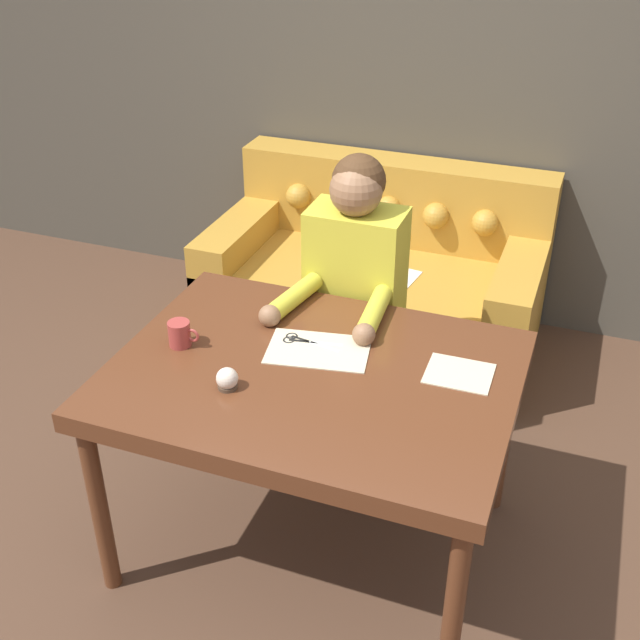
# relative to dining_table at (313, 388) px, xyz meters

# --- Properties ---
(ground_plane) EXTENTS (16.00, 16.00, 0.00)m
(ground_plane) POSITION_rel_dining_table_xyz_m (-0.04, 0.01, -0.70)
(ground_plane) COLOR #4C3323
(wall_back) EXTENTS (8.00, 0.06, 2.60)m
(wall_back) POSITION_rel_dining_table_xyz_m (-0.04, 1.93, 0.60)
(wall_back) COLOR #474238
(wall_back) RESTS_ON ground_plane
(dining_table) EXTENTS (1.31, 0.99, 0.78)m
(dining_table) POSITION_rel_dining_table_xyz_m (0.00, 0.00, 0.00)
(dining_table) COLOR #562D19
(dining_table) RESTS_ON ground_plane
(couch) EXTENTS (1.62, 0.90, 0.87)m
(couch) POSITION_rel_dining_table_xyz_m (-0.22, 1.48, -0.40)
(couch) COLOR #B7842D
(couch) RESTS_ON ground_plane
(person) EXTENTS (0.43, 0.60, 1.29)m
(person) POSITION_rel_dining_table_xyz_m (-0.06, 0.62, -0.06)
(person) COLOR #33281E
(person) RESTS_ON ground_plane
(pattern_paper_main) EXTENTS (0.38, 0.28, 0.00)m
(pattern_paper_main) POSITION_rel_dining_table_xyz_m (-0.02, 0.11, 0.08)
(pattern_paper_main) COLOR beige
(pattern_paper_main) RESTS_ON dining_table
(pattern_paper_offcut) EXTENTS (0.22, 0.18, 0.00)m
(pattern_paper_offcut) POSITION_rel_dining_table_xyz_m (0.45, 0.14, 0.08)
(pattern_paper_offcut) COLOR beige
(pattern_paper_offcut) RESTS_ON dining_table
(scissors) EXTENTS (0.21, 0.07, 0.01)m
(scissors) POSITION_rel_dining_table_xyz_m (-0.10, 0.15, 0.08)
(scissors) COLOR silver
(scissors) RESTS_ON dining_table
(mug) EXTENTS (0.11, 0.08, 0.09)m
(mug) POSITION_rel_dining_table_xyz_m (-0.48, -0.02, 0.12)
(mug) COLOR #9E3833
(mug) RESTS_ON dining_table
(pin_cushion) EXTENTS (0.07, 0.07, 0.07)m
(pin_cushion) POSITION_rel_dining_table_xyz_m (-0.22, -0.19, 0.11)
(pin_cushion) COLOR #4C3828
(pin_cushion) RESTS_ON dining_table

